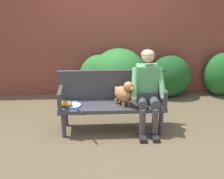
% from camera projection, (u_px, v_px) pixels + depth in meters
% --- Properties ---
extents(ground_plane, '(40.00, 40.00, 0.00)m').
position_uv_depth(ground_plane, '(112.00, 129.00, 5.02)').
color(ground_plane, brown).
extents(brick_garden_fence, '(8.00, 0.30, 2.23)m').
position_uv_depth(brick_garden_fence, '(107.00, 41.00, 6.25)').
color(brick_garden_fence, brown).
rests_on(brick_garden_fence, ground).
extents(hedge_bush_mid_right, '(0.82, 0.73, 0.91)m').
position_uv_depth(hedge_bush_mid_right, '(100.00, 76.00, 6.16)').
color(hedge_bush_mid_right, '#286B2D').
rests_on(hedge_bush_mid_right, ground).
extents(hedge_bush_mid_left, '(1.10, 1.08, 1.04)m').
position_uv_depth(hedge_bush_mid_left, '(119.00, 74.00, 6.11)').
color(hedge_bush_mid_left, '#286B2D').
rests_on(hedge_bush_mid_left, ground).
extents(hedge_bush_far_right, '(0.87, 0.62, 0.87)m').
position_uv_depth(hedge_bush_far_right, '(170.00, 76.00, 6.23)').
color(hedge_bush_far_right, '#194C1E').
rests_on(hedge_bush_far_right, ground).
extents(hedge_bush_far_left, '(0.74, 0.63, 0.91)m').
position_uv_depth(hedge_bush_far_left, '(221.00, 74.00, 6.31)').
color(hedge_bush_far_left, '#1E5B23').
rests_on(hedge_bush_far_left, ground).
extents(garden_bench, '(1.70, 0.51, 0.47)m').
position_uv_depth(garden_bench, '(112.00, 107.00, 4.87)').
color(garden_bench, '#38383D').
rests_on(garden_bench, ground).
extents(bench_backrest, '(1.74, 0.06, 0.50)m').
position_uv_depth(bench_backrest, '(111.00, 84.00, 4.96)').
color(bench_backrest, '#38383D').
rests_on(bench_backrest, garden_bench).
extents(bench_armrest_left_end, '(0.06, 0.51, 0.28)m').
position_uv_depth(bench_armrest_left_end, '(60.00, 96.00, 4.65)').
color(bench_armrest_left_end, '#38383D').
rests_on(bench_armrest_left_end, garden_bench).
extents(bench_armrest_right_end, '(0.06, 0.51, 0.28)m').
position_uv_depth(bench_armrest_right_end, '(164.00, 93.00, 4.73)').
color(bench_armrest_right_end, '#38383D').
rests_on(bench_armrest_right_end, garden_bench).
extents(person_seated, '(0.56, 0.65, 1.34)m').
position_uv_depth(person_seated, '(147.00, 88.00, 4.76)').
color(person_seated, black).
rests_on(person_seated, ground).
extents(dog_on_bench, '(0.34, 0.40, 0.42)m').
position_uv_depth(dog_on_bench, '(124.00, 93.00, 4.73)').
color(dog_on_bench, '#AD7042').
rests_on(dog_on_bench, garden_bench).
extents(tennis_racket, '(0.39, 0.57, 0.03)m').
position_uv_depth(tennis_racket, '(74.00, 105.00, 4.77)').
color(tennis_racket, blue).
rests_on(tennis_racket, garden_bench).
extents(baseball_glove, '(0.27, 0.25, 0.09)m').
position_uv_depth(baseball_glove, '(66.00, 104.00, 4.75)').
color(baseball_glove, '#9E6B2D').
rests_on(baseball_glove, garden_bench).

